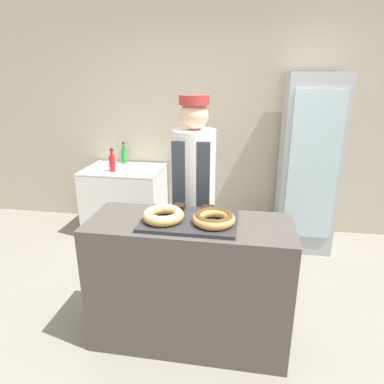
% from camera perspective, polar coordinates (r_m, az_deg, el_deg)
% --- Properties ---
extents(ground_plane, '(14.00, 14.00, 0.00)m').
position_cam_1_polar(ground_plane, '(2.83, -0.36, -22.82)').
color(ground_plane, gray).
extents(wall_back, '(8.00, 0.06, 2.70)m').
position_cam_1_polar(wall_back, '(4.26, 4.61, 11.71)').
color(wall_back, '#BCB29E').
rests_on(wall_back, ground_plane).
extents(display_counter, '(1.39, 0.54, 0.95)m').
position_cam_1_polar(display_counter, '(2.54, -0.39, -14.83)').
color(display_counter, '#4C4742').
rests_on(display_counter, ground_plane).
extents(serving_tray, '(0.64, 0.45, 0.02)m').
position_cam_1_polar(serving_tray, '(2.31, -0.41, -4.75)').
color(serving_tray, '#2D2D33').
rests_on(serving_tray, display_counter).
extents(donut_light_glaze, '(0.28, 0.28, 0.07)m').
position_cam_1_polar(donut_light_glaze, '(2.27, -4.82, -3.77)').
color(donut_light_glaze, tan).
rests_on(donut_light_glaze, serving_tray).
extents(donut_chocolate_glaze, '(0.28, 0.28, 0.07)m').
position_cam_1_polar(donut_chocolate_glaze, '(2.22, 3.66, -4.33)').
color(donut_chocolate_glaze, tan).
rests_on(donut_chocolate_glaze, serving_tray).
extents(brownie_back_left, '(0.08, 0.08, 0.03)m').
position_cam_1_polar(brownie_back_left, '(2.46, -2.13, -2.47)').
color(brownie_back_left, black).
rests_on(brownie_back_left, serving_tray).
extents(brownie_back_right, '(0.08, 0.08, 0.03)m').
position_cam_1_polar(brownie_back_right, '(2.43, 2.65, -2.76)').
color(brownie_back_right, black).
rests_on(brownie_back_right, serving_tray).
extents(baker_person, '(0.35, 0.35, 1.74)m').
position_cam_1_polar(baker_person, '(2.89, 0.32, -0.38)').
color(baker_person, '#4C4C51').
rests_on(baker_person, ground_plane).
extents(beverage_fridge, '(0.59, 0.64, 1.91)m').
position_cam_1_polar(beverage_fridge, '(3.97, 18.75, 4.46)').
color(beverage_fridge, '#ADB2B7').
rests_on(beverage_fridge, ground_plane).
extents(chest_freezer, '(0.93, 0.67, 0.81)m').
position_cam_1_polar(chest_freezer, '(4.35, -11.06, -1.23)').
color(chest_freezer, white).
rests_on(chest_freezer, ground_plane).
extents(bottle_green, '(0.07, 0.07, 0.26)m').
position_cam_1_polar(bottle_green, '(4.47, -11.24, 6.04)').
color(bottle_green, '#2D8C38').
rests_on(bottle_green, chest_freezer).
extents(bottle_amber, '(0.06, 0.06, 0.21)m').
position_cam_1_polar(bottle_amber, '(4.34, -13.04, 5.24)').
color(bottle_amber, '#99661E').
rests_on(bottle_amber, chest_freezer).
extents(bottle_red, '(0.07, 0.07, 0.27)m').
position_cam_1_polar(bottle_red, '(4.11, -13.17, 4.79)').
color(bottle_red, red).
rests_on(bottle_red, chest_freezer).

